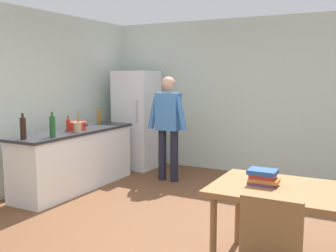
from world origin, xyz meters
TOP-DOWN VIEW (x-y plane):
  - ground_plane at (0.00, 0.00)m, footprint 14.00×14.00m
  - wall_back at (0.00, 3.00)m, footprint 6.40×0.12m
  - wall_left at (-2.60, 0.20)m, footprint 0.12×5.60m
  - kitchen_counter at (-2.00, 0.80)m, footprint 0.64×2.20m
  - refrigerator at (-1.90, 2.40)m, footprint 0.70×0.67m
  - person at (-0.95, 1.85)m, footprint 0.70×0.22m
  - dining_table at (1.40, -0.30)m, footprint 1.40×0.90m
  - cooking_pot at (-2.00, 0.87)m, footprint 0.40×0.28m
  - utensil_jar at (-1.82, 0.66)m, footprint 0.11×0.11m
  - bottle_sauce_red at (-1.96, 0.63)m, footprint 0.06×0.06m
  - bottle_wine_dark at (-2.01, -0.16)m, footprint 0.08×0.08m
  - bottle_oil_amber at (-2.14, 1.59)m, footprint 0.06×0.06m
  - bottle_wine_green at (-1.80, 0.14)m, footprint 0.08×0.08m
  - book_stack at (1.13, -0.29)m, footprint 0.27×0.20m

SIDE VIEW (x-z plane):
  - ground_plane at x=0.00m, z-range 0.00..0.00m
  - kitchen_counter at x=-2.00m, z-range 0.00..0.90m
  - dining_table at x=1.40m, z-range 0.30..1.05m
  - book_stack at x=1.13m, z-range 0.75..0.89m
  - refrigerator at x=-1.90m, z-range 0.00..1.80m
  - cooking_pot at x=-2.00m, z-range 0.90..1.02m
  - person at x=-0.95m, z-range 0.13..1.83m
  - utensil_jar at x=-1.82m, z-range 0.82..1.14m
  - bottle_sauce_red at x=-1.96m, z-range 0.88..1.12m
  - bottle_oil_amber at x=-2.14m, z-range 0.88..1.16m
  - bottle_wine_dark at x=-2.01m, z-range 0.88..1.22m
  - bottle_wine_green at x=-1.80m, z-range 0.88..1.22m
  - wall_back at x=0.00m, z-range 0.00..2.70m
  - wall_left at x=-2.60m, z-range 0.00..2.70m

